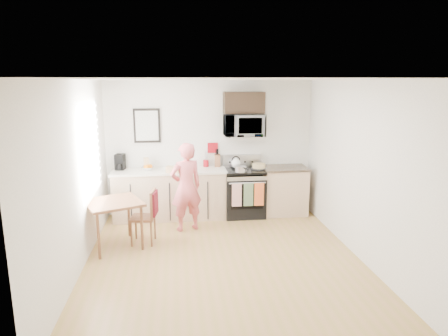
{
  "coord_description": "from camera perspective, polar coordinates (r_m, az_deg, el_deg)",
  "views": [
    {
      "loc": [
        -0.65,
        -5.4,
        2.57
      ],
      "look_at": [
        0.12,
        1.0,
        1.17
      ],
      "focal_mm": 32.0,
      "sensor_mm": 36.0,
      "label": 1
    }
  ],
  "objects": [
    {
      "name": "utensil_crock",
      "position": [
        7.79,
        -2.6,
        1.12
      ],
      "size": [
        0.11,
        0.11,
        0.32
      ],
      "color": "#A40E19",
      "rests_on": "countertop_left"
    },
    {
      "name": "countertop_right",
      "position": [
        7.86,
        8.65,
        0.0
      ],
      "size": [
        0.88,
        0.64,
        0.04
      ],
      "primitive_type": "cube",
      "color": "black",
      "rests_on": "cabinet_right"
    },
    {
      "name": "cabinet_left",
      "position": [
        7.7,
        -7.72,
        -3.84
      ],
      "size": [
        2.1,
        0.6,
        0.9
      ],
      "primitive_type": "cube",
      "color": "tan",
      "rests_on": "floor"
    },
    {
      "name": "back_wall",
      "position": [
        7.83,
        -2.0,
        2.92
      ],
      "size": [
        4.0,
        0.04,
        2.6
      ],
      "primitive_type": "cube",
      "color": "beige",
      "rests_on": "floor"
    },
    {
      "name": "countertop_left",
      "position": [
        7.58,
        -7.82,
        -0.43
      ],
      "size": [
        2.14,
        0.64,
        0.04
      ],
      "primitive_type": "cube",
      "color": "beige",
      "rests_on": "cabinet_left"
    },
    {
      "name": "upper_cabinet",
      "position": [
        7.64,
        2.83,
        9.32
      ],
      "size": [
        0.76,
        0.35,
        0.4
      ],
      "primitive_type": "cube",
      "color": "black",
      "rests_on": "back_wall"
    },
    {
      "name": "coffee_maker",
      "position": [
        7.77,
        -14.63,
        0.78
      ],
      "size": [
        0.19,
        0.26,
        0.29
      ],
      "rotation": [
        0.0,
        0.0,
        -0.15
      ],
      "color": "black",
      "rests_on": "countertop_left"
    },
    {
      "name": "wall_art",
      "position": [
        7.74,
        -10.95,
        5.95
      ],
      "size": [
        0.5,
        0.04,
        0.65
      ],
      "color": "black",
      "rests_on": "back_wall"
    },
    {
      "name": "cabinet_right",
      "position": [
        7.97,
        8.54,
        -3.3
      ],
      "size": [
        0.84,
        0.6,
        0.9
      ],
      "primitive_type": "cube",
      "color": "tan",
      "rests_on": "floor"
    },
    {
      "name": "fruit_bowl",
      "position": [
        7.64,
        -10.88,
        0.05
      ],
      "size": [
        0.24,
        0.24,
        0.11
      ],
      "color": "white",
      "rests_on": "countertop_left"
    },
    {
      "name": "person",
      "position": [
        6.95,
        -5.44,
        -2.73
      ],
      "size": [
        0.66,
        0.54,
        1.56
      ],
      "primitive_type": "imported",
      "rotation": [
        0.0,
        0.0,
        3.49
      ],
      "color": "#E13E4C",
      "rests_on": "floor"
    },
    {
      "name": "kettle",
      "position": [
        7.74,
        1.71,
        0.74
      ],
      "size": [
        0.19,
        0.19,
        0.24
      ],
      "color": "white",
      "rests_on": "range"
    },
    {
      "name": "front_wall",
      "position": [
        3.41,
        4.7,
        -9.66
      ],
      "size": [
        4.0,
        0.04,
        2.6
      ],
      "primitive_type": "cube",
      "color": "beige",
      "rests_on": "floor"
    },
    {
      "name": "cake",
      "position": [
        7.69,
        5.0,
        0.24
      ],
      "size": [
        0.31,
        0.31,
        0.1
      ],
      "color": "black",
      "rests_on": "range"
    },
    {
      "name": "microwave",
      "position": [
        7.63,
        2.86,
        6.15
      ],
      "size": [
        0.76,
        0.51,
        0.42
      ],
      "primitive_type": "imported",
      "color": "#B1B2B6",
      "rests_on": "back_wall"
    },
    {
      "name": "pot",
      "position": [
        7.41,
        2.41,
        -0.14
      ],
      "size": [
        0.21,
        0.35,
        0.11
      ],
      "rotation": [
        0.0,
        0.0,
        0.37
      ],
      "color": "#B1B2B6",
      "rests_on": "range"
    },
    {
      "name": "left_wall",
      "position": [
        5.71,
        -20.35,
        -1.38
      ],
      "size": [
        0.04,
        4.6,
        2.6
      ],
      "primitive_type": "cube",
      "color": "beige",
      "rests_on": "floor"
    },
    {
      "name": "wall_trivet",
      "position": [
        7.82,
        -1.63,
        2.91
      ],
      "size": [
        0.2,
        0.02,
        0.2
      ],
      "primitive_type": "cube",
      "color": "#A40E19",
      "rests_on": "back_wall"
    },
    {
      "name": "ceiling",
      "position": [
        5.44,
        0.01,
        12.57
      ],
      "size": [
        4.0,
        4.6,
        0.04
      ],
      "primitive_type": "cube",
      "color": "silver",
      "rests_on": "back_wall"
    },
    {
      "name": "dining_table",
      "position": [
        6.47,
        -15.5,
        -5.36
      ],
      "size": [
        0.91,
        0.91,
        0.75
      ],
      "rotation": [
        0.0,
        0.0,
        0.41
      ],
      "color": "brown",
      "rests_on": "floor"
    },
    {
      "name": "milk_carton",
      "position": [
        7.66,
        -11.02,
        0.62
      ],
      "size": [
        0.11,
        0.11,
        0.23
      ],
      "primitive_type": "cube",
      "rotation": [
        0.0,
        0.0,
        0.35
      ],
      "color": "tan",
      "rests_on": "countertop_left"
    },
    {
      "name": "right_wall",
      "position": [
        6.15,
        18.86,
        -0.34
      ],
      "size": [
        0.04,
        4.6,
        2.6
      ],
      "primitive_type": "cube",
      "color": "beige",
      "rests_on": "floor"
    },
    {
      "name": "window",
      "position": [
        6.42,
        -18.59,
        2.47
      ],
      "size": [
        0.06,
        1.4,
        1.5
      ],
      "color": "white",
      "rests_on": "left_wall"
    },
    {
      "name": "range",
      "position": [
        7.78,
        2.88,
        -3.67
      ],
      "size": [
        0.76,
        0.7,
        1.16
      ],
      "color": "black",
      "rests_on": "floor"
    },
    {
      "name": "chair",
      "position": [
        6.52,
        -10.49,
        -5.81
      ],
      "size": [
        0.46,
        0.42,
        0.89
      ],
      "rotation": [
        0.0,
        0.0,
        -0.13
      ],
      "color": "brown",
      "rests_on": "floor"
    },
    {
      "name": "bread_bag",
      "position": [
        7.35,
        -7.04,
        -0.19
      ],
      "size": [
        0.33,
        0.2,
        0.11
      ],
      "primitive_type": "cube",
      "rotation": [
        0.0,
        0.0,
        -0.17
      ],
      "color": "tan",
      "rests_on": "countertop_left"
    },
    {
      "name": "floor",
      "position": [
        6.02,
        0.01,
        -13.04
      ],
      "size": [
        4.6,
        4.6,
        0.0
      ],
      "primitive_type": "plane",
      "color": "olive",
      "rests_on": "ground"
    },
    {
      "name": "knife_block",
      "position": [
        7.81,
        -0.95,
        1.1
      ],
      "size": [
        0.12,
        0.16,
        0.24
      ],
      "primitive_type": "cube",
      "rotation": [
        0.0,
        0.0,
        -0.07
      ],
      "color": "brown",
      "rests_on": "countertop_left"
    }
  ]
}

